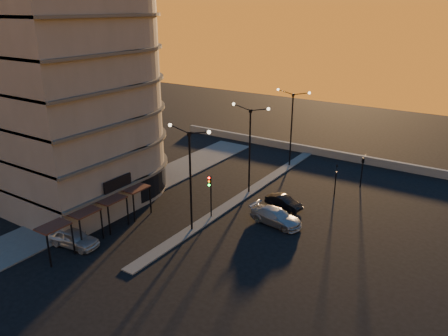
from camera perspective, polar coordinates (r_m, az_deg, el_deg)
ground at (r=39.34m, az=-4.21°, el=-8.09°), size 120.00×120.00×0.00m
sidewalk_west at (r=48.36m, az=-11.24°, el=-2.73°), size 5.00×40.00×0.12m
median at (r=46.79m, az=3.25°, el=-3.16°), size 1.20×36.00×0.12m
parapet at (r=59.48m, az=12.77°, el=2.02°), size 44.00×0.50×1.00m
building at (r=45.18m, az=-19.09°, el=10.62°), size 14.35×17.08×25.00m
streetlamp_near at (r=37.01m, az=-4.43°, el=-0.45°), size 4.32×0.32×9.51m
streetlamp_mid at (r=44.88m, az=3.39°, el=3.33°), size 4.32×0.32×9.51m
streetlamp_far at (r=53.46m, az=8.83°, el=5.92°), size 4.32×0.32×9.51m
traffic_light_main at (r=40.16m, az=-1.83°, el=-2.85°), size 0.28×0.44×4.25m
signal_east_a at (r=46.46m, az=14.38°, el=-1.48°), size 0.13×0.16×3.60m
signal_east_b at (r=49.28m, az=17.71°, el=0.90°), size 0.42×1.99×3.60m
car_hatchback at (r=38.55m, az=-19.07°, el=-8.60°), size 4.69×2.43×1.53m
car_sedan at (r=43.48m, az=7.80°, el=-4.42°), size 3.92×1.88×1.24m
car_wagon at (r=40.24m, az=6.80°, el=-6.32°), size 5.25×2.65×1.46m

